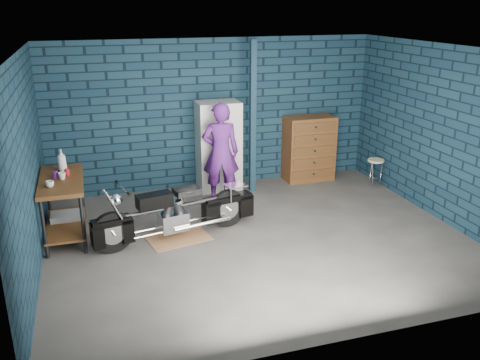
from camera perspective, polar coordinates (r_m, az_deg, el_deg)
The scene contains 16 objects.
ground at distance 7.51m, azimuth 2.10°, elevation -6.61°, with size 6.00×6.00×0.00m, color #55524F.
room_walls at distance 7.40m, azimuth 0.86°, elevation 8.60°, with size 6.02×5.01×2.71m.
support_post at distance 8.98m, azimuth 1.44°, elevation 6.93°, with size 0.10×0.10×2.70m, color #112736.
workbench at distance 7.81m, azimuth -19.12°, elevation -3.00°, with size 0.60×1.40×0.91m, color brown.
drip_mat at distance 7.60m, azimuth -7.02°, elevation -6.37°, with size 0.88×0.66×0.01m, color brown.
motorcycle at distance 7.41m, azimuth -7.17°, elevation -3.15°, with size 2.12×0.57×0.93m, color black, non-canonical shape.
person at distance 8.64m, azimuth -2.18°, elevation 3.08°, with size 0.63×0.41×1.73m, color #5C217E.
storage_bin at distance 8.09m, azimuth -18.72°, elevation -4.52°, with size 0.48×0.34×0.30m, color gray.
locker at distance 9.22m, azimuth -2.42°, elevation 3.81°, with size 0.76×0.54×1.63m, color beige.
tool_chest at distance 9.86m, azimuth 7.76°, elevation 3.53°, with size 0.93×0.52×1.24m, color brown.
shop_stool at distance 9.75m, azimuth 14.90°, elevation 0.71°, with size 0.30×0.30×0.54m, color beige, non-canonical shape.
cup_a at distance 7.34m, azimuth -20.57°, elevation -0.43°, with size 0.11×0.11×0.09m, color beige.
cup_b at distance 7.60m, azimuth -19.35°, elevation 0.42°, with size 0.11×0.11×0.10m, color beige.
mug_purple at distance 7.68m, azimuth -20.04°, elevation 0.57°, with size 0.08×0.08×0.11m, color #551A6A.
mug_red at distance 7.74m, azimuth -18.85°, elevation 0.83°, with size 0.07×0.07×0.10m, color maroon.
bottle at distance 7.95m, azimuth -19.38°, elevation 2.11°, with size 0.13×0.13×0.33m, color gray.
Camera 1 is at (-2.25, -6.36, 3.29)m, focal length 38.00 mm.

